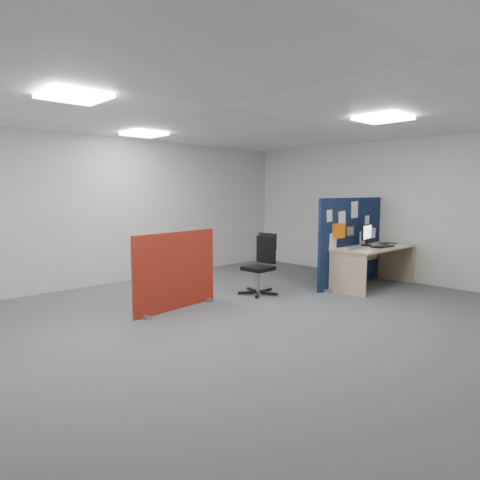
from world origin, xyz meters
TOP-DOWN VIEW (x-y plane):
  - floor at (0.00, 0.00)m, footprint 9.00×9.00m
  - ceiling at (0.00, 0.00)m, footprint 9.00×7.00m
  - wall_back at (0.00, 3.50)m, footprint 9.00×0.02m
  - wall_right at (4.50, 0.00)m, footprint 0.02×7.00m
  - ceiling_lights at (0.33, 0.67)m, footprint 4.10×4.10m
  - navy_divider at (3.46, 0.35)m, footprint 1.94×0.30m
  - main_desk at (3.58, -0.01)m, footprint 1.72×0.77m
  - monitor_main at (3.62, 0.12)m, footprint 0.44×0.19m
  - keyboard at (3.65, -0.18)m, footprint 0.47×0.24m
  - mouse at (3.97, -0.18)m, footprint 0.11×0.08m
  - paper_tray at (4.18, -0.01)m, footprint 0.30×0.25m
  - red_divider at (0.17, 1.17)m, footprint 1.50×0.30m
  - office_chair at (1.79, 0.98)m, footprint 0.64×0.66m
  - desk_papers at (3.33, -0.08)m, footprint 1.32×0.69m

SIDE VIEW (x-z plane):
  - floor at x=0.00m, z-range 0.00..0.00m
  - red_divider at x=0.17m, z-range -0.01..1.12m
  - main_desk at x=3.58m, z-range 0.19..0.92m
  - office_chair at x=1.79m, z-range 0.07..1.06m
  - desk_papers at x=3.33m, z-range 0.73..0.73m
  - paper_tray at x=4.18m, z-range 0.73..0.74m
  - keyboard at x=3.65m, z-range 0.73..0.75m
  - mouse at x=3.97m, z-range 0.73..0.76m
  - navy_divider at x=3.46m, z-range 0.00..1.60m
  - monitor_main at x=3.62m, z-range 0.75..1.14m
  - wall_back at x=0.00m, z-range 0.00..2.70m
  - wall_right at x=4.50m, z-range 0.00..2.70m
  - ceiling_lights at x=0.33m, z-range 2.65..2.69m
  - ceiling at x=0.00m, z-range 2.69..2.71m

